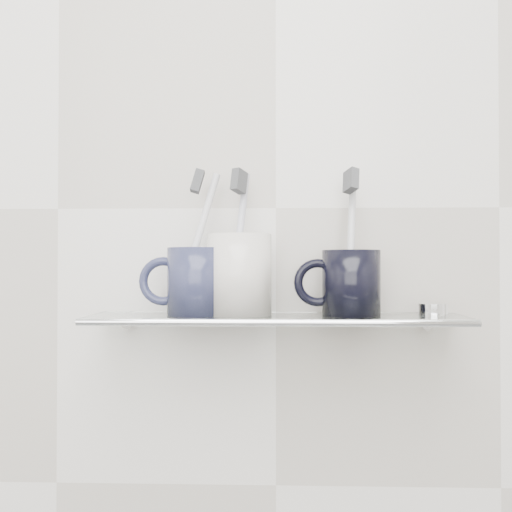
{
  "coord_description": "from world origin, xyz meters",
  "views": [
    {
      "loc": [
        -0.0,
        0.28,
        1.17
      ],
      "look_at": [
        -0.03,
        1.04,
        1.18
      ],
      "focal_mm": 40.0,
      "sensor_mm": 36.0,
      "label": 1
    }
  ],
  "objects_px": {
    "mug_right": "(351,283)",
    "mug_left": "(197,281)",
    "mug_center": "(239,275)",
    "shelf_glass": "(276,318)"
  },
  "relations": [
    {
      "from": "mug_right",
      "to": "mug_left",
      "type": "bearing_deg",
      "value": 159.94
    },
    {
      "from": "mug_center",
      "to": "mug_left",
      "type": "bearing_deg",
      "value": 163.84
    },
    {
      "from": "shelf_glass",
      "to": "mug_left",
      "type": "height_order",
      "value": "mug_left"
    },
    {
      "from": "mug_left",
      "to": "mug_right",
      "type": "xyz_separation_m",
      "value": [
        0.21,
        0.0,
        -0.0
      ]
    },
    {
      "from": "mug_center",
      "to": "shelf_glass",
      "type": "bearing_deg",
      "value": -21.87
    },
    {
      "from": "mug_left",
      "to": "mug_center",
      "type": "relative_size",
      "value": 0.83
    },
    {
      "from": "shelf_glass",
      "to": "mug_left",
      "type": "xyz_separation_m",
      "value": [
        -0.11,
        0.0,
        0.05
      ]
    },
    {
      "from": "mug_left",
      "to": "mug_center",
      "type": "height_order",
      "value": "mug_center"
    },
    {
      "from": "mug_right",
      "to": "shelf_glass",
      "type": "bearing_deg",
      "value": 162.78
    },
    {
      "from": "mug_left",
      "to": "mug_center",
      "type": "bearing_deg",
      "value": 17.94
    }
  ]
}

